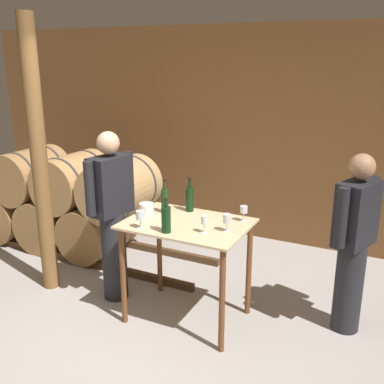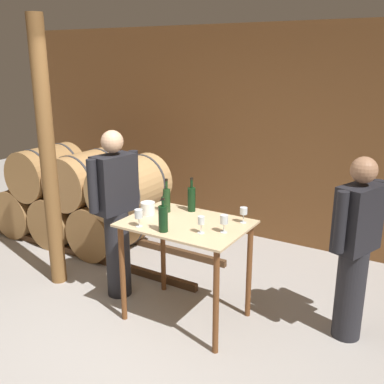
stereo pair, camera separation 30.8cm
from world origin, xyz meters
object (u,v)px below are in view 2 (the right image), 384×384
Objects in this scene: wine_glass_far_side at (244,212)px; person_visitor_with_scarf at (355,247)px; wine_bottle_far_left at (167,199)px; wine_glass_near_center at (201,221)px; ice_bucket at (148,208)px; wine_glass_near_left at (139,214)px; wooden_post at (48,158)px; wine_glass_near_right at (224,220)px; wine_bottle_center at (163,218)px; wine_bottle_left at (192,199)px; person_host at (116,212)px.

wine_glass_far_side is 0.09× the size of person_visitor_with_scarf.
person_visitor_with_scarf is at bearing 11.24° from wine_bottle_far_left.
wine_glass_near_center is 1.05× the size of wine_glass_far_side.
ice_bucket is at bearing -163.43° from wine_glass_far_side.
wine_glass_near_left is 0.32m from ice_bucket.
wine_glass_near_left is at bearing -155.02° from person_visitor_with_scarf.
wooden_post reaches higher than wine_glass_near_center.
wooden_post reaches higher than wine_bottle_far_left.
wine_bottle_far_left reaches higher than wine_glass_far_side.
wine_bottle_far_left is 0.73m from wine_glass_far_side.
person_visitor_with_scarf is at bearing 27.91° from wine_glass_near_right.
ice_bucket is at bearing 112.62° from wine_glass_near_left.
wine_glass_near_right is (0.68, -0.18, -0.01)m from wine_bottle_far_left.
wine_bottle_center is at bearing -132.35° from wine_glass_far_side.
wine_bottle_left reaches higher than wine_glass_far_side.
wine_glass_near_left is at bearing -159.38° from wine_glass_near_right.
wine_glass_near_center is (0.53, -0.29, -0.02)m from wine_bottle_far_left.
wine_glass_far_side is (0.19, 0.40, -0.00)m from wine_glass_near_center.
wine_glass_near_left is 1.01× the size of wine_glass_near_right.
wine_glass_near_center is (1.78, -0.04, -0.31)m from wooden_post.
wine_bottle_far_left is 0.23m from wine_bottle_left.
wine_bottle_left is at bearing 176.94° from wine_glass_far_side.
wine_bottle_far_left is 0.61m from wine_glass_near_center.
ice_bucket is 1.81m from person_visitor_with_scarf.
wine_bottle_center is 0.19× the size of person_visitor_with_scarf.
wine_glass_near_left is at bearing -8.15° from wooden_post.
wine_bottle_left is 2.34× the size of wine_glass_far_side.
wine_bottle_far_left is 0.43m from wine_glass_near_left.
wine_bottle_center is 0.31m from wine_glass_near_center.
wine_bottle_left is 0.41m from ice_bucket.
wine_glass_near_center is 1.27m from person_visitor_with_scarf.
wine_bottle_center is 2.24× the size of ice_bucket.
wine_glass_near_left is 1.05× the size of wine_glass_near_center.
person_visitor_with_scarf is at bearing 11.30° from wooden_post.
person_host is at bearing -168.05° from person_visitor_with_scarf.
wine_glass_near_right reaches higher than wine_glass_far_side.
wine_bottle_far_left is at bearing 151.52° from wine_glass_near_center.
wine_glass_near_center is 0.66m from ice_bucket.
person_host is (-0.69, -0.27, -0.17)m from wine_bottle_left.
person_visitor_with_scarf is (1.10, 0.61, -0.21)m from wine_glass_near_center.
wine_glass_near_right is at bearing 28.80° from wine_bottle_center.
wine_bottle_left is at bearing 15.17° from wooden_post.
wine_glass_near_center is 0.44m from wine_glass_far_side.
wine_glass_near_center is (0.52, 0.14, -0.01)m from wine_glass_near_left.
wooden_post reaches higher than wine_glass_near_left.
wooden_post reaches higher than ice_bucket.
ice_bucket is (1.13, 0.11, -0.36)m from wooden_post.
person_host reaches higher than wine_glass_near_center.
wine_bottle_left is 0.19× the size of person_host.
person_host reaches higher than wine_bottle_left.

